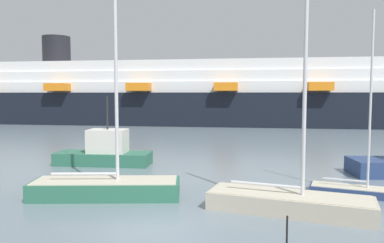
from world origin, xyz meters
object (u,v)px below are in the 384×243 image
Objects in this scene: sailboat_0 at (359,188)px; sailboat_1 at (106,186)px; fishing_boat_0 at (105,152)px; cruise_ship at (150,95)px; sailboat_3 at (289,200)px.

sailboat_1 is (-12.84, -1.46, 0.18)m from sailboat_0.
fishing_boat_0 is 38.89m from cruise_ship.
sailboat_0 is 0.79× the size of sailboat_3.
cruise_ship reaches higher than sailboat_1.
sailboat_1 is 8.93m from sailboat_3.
sailboat_3 is 0.12× the size of cruise_ship.
sailboat_1 is at bearing -69.91° from fishing_boat_0.
sailboat_1 reaches higher than sailboat_0.
sailboat_3 is at bearing -68.04° from cruise_ship.
cruise_ship is (-4.52, 38.42, 4.00)m from fishing_boat_0.
sailboat_1 reaches higher than sailboat_3.
sailboat_1 is at bearing -156.13° from sailboat_0.
sailboat_1 reaches higher than fishing_boat_0.
sailboat_0 is 49.91m from cruise_ship.
cruise_ship is (-16.16, 48.46, 4.36)m from sailboat_3.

